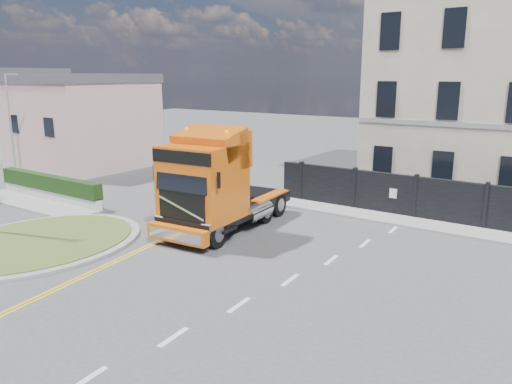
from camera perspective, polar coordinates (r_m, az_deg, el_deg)
The scene contains 12 objects.
ground at distance 18.33m, azimuth -3.44°, elevation -7.55°, with size 120.00×120.00×0.00m, color #424244.
traffic_island at distance 21.48m, azimuth -23.58°, elevation -5.30°, with size 6.80×6.80×0.17m.
hedge_wall at distance 28.55m, azimuth -22.50°, elevation 0.57°, with size 8.00×0.55×1.35m.
pavement_side at distance 28.14m, azimuth -24.24°, elevation -1.21°, with size 8.50×1.80×0.10m, color gray.
seaside_bldg_pink at distance 38.14m, azimuth -19.15°, elevation 7.23°, with size 8.00×8.00×6.00m, color #CA9E9D.
seaside_bldg_cream at distance 45.90m, azimuth -23.07°, elevation 7.17°, with size 9.00×8.00×5.00m, color beige.
seaside_bldg_white at distance 52.35m, azimuth -26.40°, elevation 8.30°, with size 8.00×8.00×6.50m, color silver.
hoarding_fence at distance 23.46m, azimuth 23.67°, elevation -1.46°, with size 18.80×0.25×2.00m.
georgian_building at distance 30.31m, azimuth 26.37°, elevation 10.51°, with size 12.30×10.30×12.80m.
pavement_far at distance 22.96m, azimuth 21.66°, elevation -4.02°, with size 20.00×1.60×0.12m, color gray.
truck at distance 20.75m, azimuth -4.92°, elevation 0.47°, with size 3.25×7.39×4.31m.
lamppost_slim at distance 33.63m, azimuth -26.30°, elevation 7.50°, with size 0.27×0.55×6.66m.
Camera 1 is at (10.64, -13.45, 6.48)m, focal length 35.00 mm.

